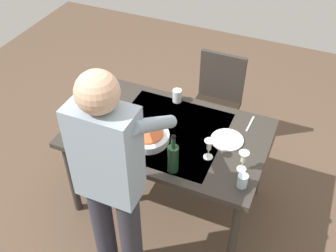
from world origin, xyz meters
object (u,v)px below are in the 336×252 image
object	(u,v)px
wine_glass_right	(243,158)
dinner_plate_far	(227,140)
water_cup_near_left	(242,181)
water_cup_near_right	(177,96)
wine_bottle	(173,158)
person_server	(111,179)
dinner_plate_near	(99,123)
dining_table	(168,140)
water_cup_far_left	(132,115)
chair_near	(217,98)
wine_glass_left	(209,146)
serving_bowl_pasta	(148,136)

from	to	relation	value
wine_glass_right	dinner_plate_far	world-z (taller)	wine_glass_right
wine_glass_right	water_cup_near_left	xyz separation A→B (m)	(-0.04, 0.13, -0.06)
water_cup_near_right	dinner_plate_far	size ratio (longest dim) A/B	0.45
wine_bottle	water_cup_near_right	size ratio (longest dim) A/B	2.87
water_cup_near_left	water_cup_near_right	bearing A→B (deg)	-42.73
person_server	dinner_plate_far	bearing A→B (deg)	-120.91
wine_glass_right	dinner_plate_far	xyz separation A→B (m)	(0.17, -0.23, -0.10)
dinner_plate_near	dining_table	bearing A→B (deg)	-165.70
wine_glass_right	water_cup_far_left	world-z (taller)	wine_glass_right
wine_glass_right	water_cup_near_right	world-z (taller)	wine_glass_right
dinner_plate_far	wine_bottle	bearing A→B (deg)	59.30
dining_table	water_cup_near_left	xyz separation A→B (m)	(-0.62, 0.29, 0.13)
water_cup_near_right	dinner_plate_near	size ratio (longest dim) A/B	0.45
wine_bottle	dining_table	bearing A→B (deg)	-62.00
chair_near	wine_bottle	xyz separation A→B (m)	(-0.05, 1.15, 0.34)
wine_glass_left	serving_bowl_pasta	world-z (taller)	wine_glass_left
water_cup_far_left	serving_bowl_pasta	bearing A→B (deg)	143.33
dinner_plate_near	chair_near	bearing A→B (deg)	-123.09
dining_table	water_cup_near_left	bearing A→B (deg)	155.16
water_cup_near_right	person_server	bearing A→B (deg)	91.50
water_cup_near_left	wine_glass_left	bearing A→B (deg)	-29.41
chair_near	wine_glass_left	size ratio (longest dim) A/B	6.03
chair_near	water_cup_far_left	size ratio (longest dim) A/B	9.17
water_cup_far_left	dinner_plate_far	size ratio (longest dim) A/B	0.43
dinner_plate_near	dinner_plate_far	xyz separation A→B (m)	(-0.91, -0.20, 0.00)
wine_glass_right	dinner_plate_near	size ratio (longest dim) A/B	0.66
person_server	water_cup_near_left	world-z (taller)	person_server
chair_near	water_cup_far_left	bearing A→B (deg)	62.83
person_server	serving_bowl_pasta	bearing A→B (deg)	-85.52
person_server	water_cup_near_right	xyz separation A→B (m)	(0.03, -1.06, -0.15)
wine_bottle	dinner_plate_near	xyz separation A→B (m)	(0.67, -0.20, -0.10)
water_cup_near_right	serving_bowl_pasta	xyz separation A→B (m)	(0.02, 0.49, -0.02)
wine_glass_right	water_cup_near_left	size ratio (longest dim) A/B	1.64
person_server	serving_bowl_pasta	size ratio (longest dim) A/B	5.63
dinner_plate_near	water_cup_far_left	bearing A→B (deg)	-145.62
dining_table	water_cup_far_left	size ratio (longest dim) A/B	14.27
person_server	dinner_plate_far	distance (m)	0.92
chair_near	wine_bottle	bearing A→B (deg)	92.72
water_cup_near_left	serving_bowl_pasta	xyz separation A→B (m)	(0.71, -0.15, -0.01)
person_server	wine_bottle	size ratio (longest dim) A/B	5.71
water_cup_near_right	water_cup_far_left	world-z (taller)	water_cup_near_right
dining_table	dinner_plate_far	world-z (taller)	dinner_plate_far
dining_table	wine_bottle	bearing A→B (deg)	118.00
water_cup_far_left	person_server	bearing A→B (deg)	109.07
water_cup_near_right	water_cup_far_left	distance (m)	0.41
serving_bowl_pasta	dinner_plate_near	distance (m)	0.41
chair_near	serving_bowl_pasta	bearing A→B (deg)	77.48
dinner_plate_far	water_cup_near_right	bearing A→B (deg)	-29.78
dining_table	serving_bowl_pasta	distance (m)	0.20
serving_bowl_pasta	dinner_plate_near	size ratio (longest dim) A/B	1.30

